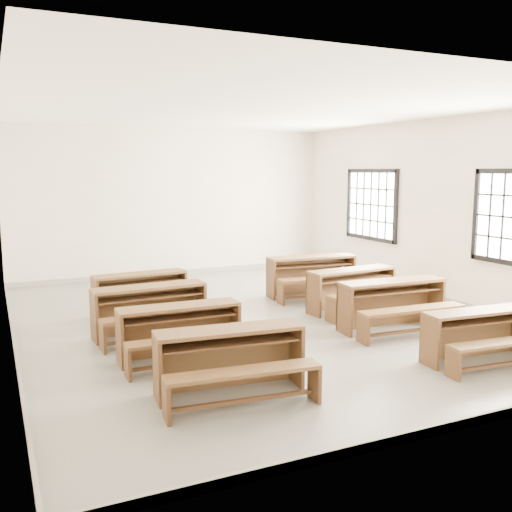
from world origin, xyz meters
name	(u,v)px	position (x,y,z in m)	size (l,w,h in m)	color
room	(261,181)	(0.09, 0.00, 2.14)	(8.50, 8.50, 3.20)	slate
desk_set_0	(231,357)	(-1.50, -2.61, 0.40)	(1.61, 0.95, 0.69)	brown
desk_set_1	(181,328)	(-1.64, -1.33, 0.39)	(1.51, 0.81, 0.67)	brown
desk_set_2	(151,307)	(-1.71, -0.19, 0.41)	(1.61, 0.88, 0.71)	brown
desk_set_3	(141,291)	(-1.54, 1.06, 0.39)	(1.54, 0.88, 0.67)	brown
desk_set_4	(479,332)	(1.62, -2.93, 0.37)	(1.46, 0.85, 0.63)	brown
desk_set_5	(394,301)	(1.57, -1.36, 0.42)	(1.66, 0.93, 0.72)	brown
desk_set_6	(353,287)	(1.68, -0.19, 0.41)	(1.61, 0.92, 0.70)	brown
desk_set_7	(312,273)	(1.65, 1.09, 0.43)	(1.71, 1.01, 0.74)	brown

